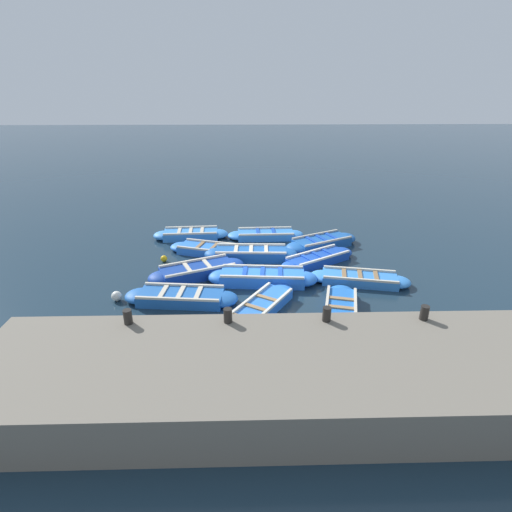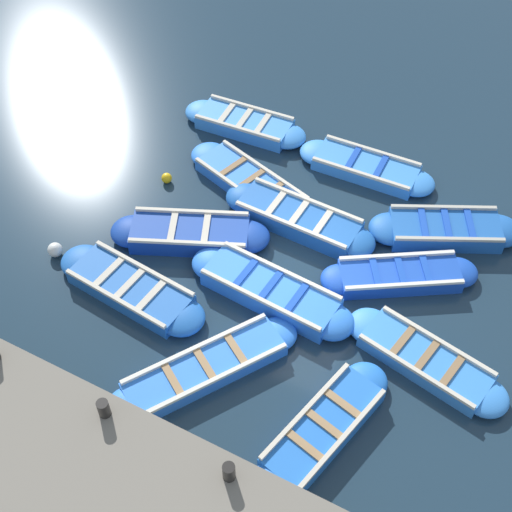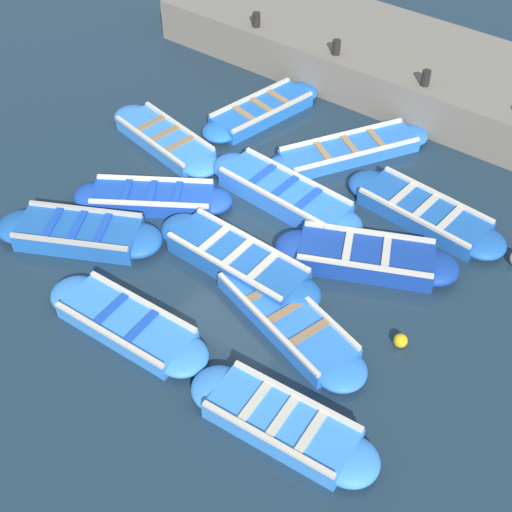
{
  "view_description": "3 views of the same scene",
  "coord_description": "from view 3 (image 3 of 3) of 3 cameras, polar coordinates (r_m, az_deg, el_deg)",
  "views": [
    {
      "loc": [
        -12.99,
        0.7,
        6.1
      ],
      "look_at": [
        0.14,
        0.36,
        0.51
      ],
      "focal_mm": 28.0,
      "sensor_mm": 36.0,
      "label": 1
    },
    {
      "loc": [
        -8.8,
        -3.56,
        11.51
      ],
      "look_at": [
        -0.36,
        0.83,
        0.28
      ],
      "focal_mm": 50.0,
      "sensor_mm": 36.0,
      "label": 2
    },
    {
      "loc": [
        8.31,
        6.16,
        9.64
      ],
      "look_at": [
        0.72,
        0.7,
        0.16
      ],
      "focal_mm": 50.0,
      "sensor_mm": 36.0,
      "label": 3
    }
  ],
  "objects": [
    {
      "name": "boat_far_corner",
      "position": [
        14.66,
        -8.27,
        4.61
      ],
      "size": [
        2.38,
        3.18,
        0.38
      ],
      "color": "#1947B7",
      "rests_on": "ground"
    },
    {
      "name": "boat_end_of_row",
      "position": [
        15.9,
        7.46,
        8.37
      ],
      "size": [
        3.68,
        2.75,
        0.35
      ],
      "color": "blue",
      "rests_on": "ground"
    },
    {
      "name": "boat_outer_right",
      "position": [
        12.34,
        2.44,
        -4.85
      ],
      "size": [
        1.95,
        3.79,
        0.36
      ],
      "color": "blue",
      "rests_on": "ground"
    },
    {
      "name": "bollard_mid_south",
      "position": [
        16.55,
        13.42,
        13.68
      ],
      "size": [
        0.2,
        0.2,
        0.35
      ],
      "primitive_type": "cylinder",
      "color": "black",
      "rests_on": "quay_wall"
    },
    {
      "name": "boat_mid_row",
      "position": [
        12.43,
        -10.3,
        -5.35
      ],
      "size": [
        1.02,
        3.33,
        0.36
      ],
      "color": "#3884E0",
      "rests_on": "ground"
    },
    {
      "name": "boat_drifting",
      "position": [
        16.22,
        -7.3,
        9.24
      ],
      "size": [
        1.48,
        3.43,
        0.36
      ],
      "color": "#3884E0",
      "rests_on": "ground"
    },
    {
      "name": "quay_wall",
      "position": [
        18.33,
        11.62,
        14.72
      ],
      "size": [
        3.33,
        12.6,
        1.06
      ],
      "color": "slate",
      "rests_on": "ground"
    },
    {
      "name": "boat_near_quay",
      "position": [
        11.09,
        2.08,
        -13.23
      ],
      "size": [
        1.09,
        3.26,
        0.4
      ],
      "color": "#3884E0",
      "rests_on": "ground"
    },
    {
      "name": "ground_plane",
      "position": [
        14.13,
        -0.6,
        2.44
      ],
      "size": [
        120.0,
        120.0,
        0.0
      ],
      "primitive_type": "plane",
      "color": "#1C303F"
    },
    {
      "name": "boat_centre",
      "position": [
        14.56,
        13.3,
        3.39
      ],
      "size": [
        1.26,
        3.57,
        0.39
      ],
      "color": "#1E59AD",
      "rests_on": "ground"
    },
    {
      "name": "bollard_mid_north",
      "position": [
        17.39,
        6.44,
        16.26
      ],
      "size": [
        0.2,
        0.2,
        0.35
      ],
      "primitive_type": "cylinder",
      "color": "black",
      "rests_on": "quay_wall"
    },
    {
      "name": "bollard_north",
      "position": [
        18.47,
        0.03,
        18.38
      ],
      "size": [
        0.2,
        0.2,
        0.35
      ],
      "primitive_type": "cylinder",
      "color": "black",
      "rests_on": "quay_wall"
    },
    {
      "name": "boat_broadside",
      "position": [
        14.54,
        2.28,
        4.93
      ],
      "size": [
        1.15,
        3.72,
        0.47
      ],
      "color": "blue",
      "rests_on": "ground"
    },
    {
      "name": "boat_outer_left",
      "position": [
        16.99,
        0.45,
        11.52
      ],
      "size": [
        3.41,
        1.59,
        0.38
      ],
      "color": "blue",
      "rests_on": "ground"
    },
    {
      "name": "boat_inner_gap",
      "position": [
        14.11,
        -13.97,
        1.77
      ],
      "size": [
        2.28,
        3.36,
        0.44
      ],
      "color": "#1E59AD",
      "rests_on": "ground"
    },
    {
      "name": "boat_stern_in",
      "position": [
        13.38,
        8.77,
        -0.11
      ],
      "size": [
        2.22,
        3.5,
        0.46
      ],
      "color": "navy",
      "rests_on": "ground"
    },
    {
      "name": "boat_alongside",
      "position": [
        13.16,
        -1.48,
        -0.37
      ],
      "size": [
        1.03,
        3.61,
        0.47
      ],
      "color": "#1E59AD",
      "rests_on": "ground"
    },
    {
      "name": "buoy_yellow_far",
      "position": [
        12.28,
        11.49,
        -6.65
      ],
      "size": [
        0.24,
        0.24,
        0.24
      ],
      "primitive_type": "sphere",
      "color": "#EAB214",
      "rests_on": "ground"
    }
  ]
}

